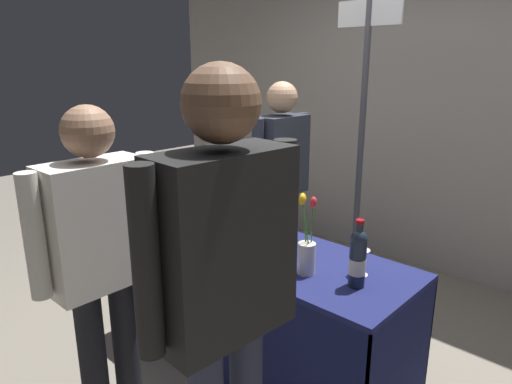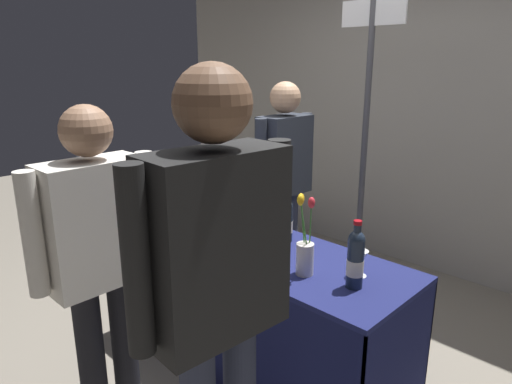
{
  "view_description": "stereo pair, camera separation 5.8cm",
  "coord_description": "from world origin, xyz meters",
  "px_view_note": "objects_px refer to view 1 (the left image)",
  "views": [
    {
      "loc": [
        1.6,
        -1.72,
        1.73
      ],
      "look_at": [
        0.0,
        0.0,
        1.06
      ],
      "focal_mm": 32.23,
      "sensor_mm": 36.0,
      "label": 1
    },
    {
      "loc": [
        1.64,
        -1.68,
        1.73
      ],
      "look_at": [
        0.0,
        0.0,
        1.06
      ],
      "focal_mm": 32.23,
      "sensor_mm": 36.0,
      "label": 2
    }
  ],
  "objects_px": {
    "tasting_table": "(256,284)",
    "featured_wine_bottle": "(358,257)",
    "wine_glass_near_taster": "(276,252)",
    "flower_vase": "(307,250)",
    "taster_foreground_right": "(100,252)",
    "wine_glass_mid": "(268,223)",
    "booth_signpost": "(362,126)",
    "display_bottle_0": "(189,193)",
    "wine_glass_near_vendor": "(362,257)",
    "vendor_presenter": "(281,172)"
  },
  "relations": [
    {
      "from": "tasting_table",
      "to": "wine_glass_near_taster",
      "type": "height_order",
      "value": "wine_glass_near_taster"
    },
    {
      "from": "wine_glass_near_vendor",
      "to": "vendor_presenter",
      "type": "distance_m",
      "value": 1.31
    },
    {
      "from": "flower_vase",
      "to": "vendor_presenter",
      "type": "bearing_deg",
      "value": 135.49
    },
    {
      "from": "wine_glass_mid",
      "to": "booth_signpost",
      "type": "distance_m",
      "value": 1.09
    },
    {
      "from": "featured_wine_bottle",
      "to": "taster_foreground_right",
      "type": "relative_size",
      "value": 0.2
    },
    {
      "from": "vendor_presenter",
      "to": "tasting_table",
      "type": "bearing_deg",
      "value": 32.68
    },
    {
      "from": "flower_vase",
      "to": "booth_signpost",
      "type": "relative_size",
      "value": 0.18
    },
    {
      "from": "tasting_table",
      "to": "wine_glass_near_taster",
      "type": "distance_m",
      "value": 0.5
    },
    {
      "from": "wine_glass_near_vendor",
      "to": "wine_glass_mid",
      "type": "xyz_separation_m",
      "value": [
        -0.64,
        0.06,
        -0.0
      ]
    },
    {
      "from": "featured_wine_bottle",
      "to": "taster_foreground_right",
      "type": "xyz_separation_m",
      "value": [
        -0.8,
        -0.79,
        0.04
      ]
    },
    {
      "from": "vendor_presenter",
      "to": "taster_foreground_right",
      "type": "relative_size",
      "value": 1.02
    },
    {
      "from": "vendor_presenter",
      "to": "display_bottle_0",
      "type": "bearing_deg",
      "value": -16.13
    },
    {
      "from": "featured_wine_bottle",
      "to": "taster_foreground_right",
      "type": "distance_m",
      "value": 1.13
    },
    {
      "from": "wine_glass_mid",
      "to": "vendor_presenter",
      "type": "bearing_deg",
      "value": 124.79
    },
    {
      "from": "tasting_table",
      "to": "flower_vase",
      "type": "relative_size",
      "value": 4.54
    },
    {
      "from": "wine_glass_near_taster",
      "to": "vendor_presenter",
      "type": "height_order",
      "value": "vendor_presenter"
    },
    {
      "from": "wine_glass_mid",
      "to": "booth_signpost",
      "type": "xyz_separation_m",
      "value": [
        -0.01,
        1.0,
        0.45
      ]
    },
    {
      "from": "flower_vase",
      "to": "taster_foreground_right",
      "type": "height_order",
      "value": "taster_foreground_right"
    },
    {
      "from": "display_bottle_0",
      "to": "wine_glass_mid",
      "type": "relative_size",
      "value": 2.59
    },
    {
      "from": "tasting_table",
      "to": "taster_foreground_right",
      "type": "distance_m",
      "value": 0.95
    },
    {
      "from": "tasting_table",
      "to": "wine_glass_near_vendor",
      "type": "height_order",
      "value": "wine_glass_near_vendor"
    },
    {
      "from": "display_bottle_0",
      "to": "flower_vase",
      "type": "height_order",
      "value": "flower_vase"
    },
    {
      "from": "vendor_presenter",
      "to": "featured_wine_bottle",
      "type": "bearing_deg",
      "value": 55.18
    },
    {
      "from": "featured_wine_bottle",
      "to": "booth_signpost",
      "type": "xyz_separation_m",
      "value": [
        -0.69,
        1.17,
        0.4
      ]
    },
    {
      "from": "vendor_presenter",
      "to": "booth_signpost",
      "type": "distance_m",
      "value": 0.66
    },
    {
      "from": "wine_glass_near_vendor",
      "to": "wine_glass_mid",
      "type": "height_order",
      "value": "wine_glass_near_vendor"
    },
    {
      "from": "tasting_table",
      "to": "wine_glass_near_vendor",
      "type": "xyz_separation_m",
      "value": [
        0.62,
        0.06,
        0.33
      ]
    },
    {
      "from": "tasting_table",
      "to": "booth_signpost",
      "type": "distance_m",
      "value": 1.36
    },
    {
      "from": "display_bottle_0",
      "to": "taster_foreground_right",
      "type": "xyz_separation_m",
      "value": [
        0.54,
        -0.93,
        0.04
      ]
    },
    {
      "from": "flower_vase",
      "to": "featured_wine_bottle",
      "type": "bearing_deg",
      "value": 12.39
    },
    {
      "from": "wine_glass_near_taster",
      "to": "tasting_table",
      "type": "bearing_deg",
      "value": 148.61
    },
    {
      "from": "wine_glass_near_vendor",
      "to": "flower_vase",
      "type": "bearing_deg",
      "value": -140.54
    },
    {
      "from": "booth_signpost",
      "to": "wine_glass_near_vendor",
      "type": "bearing_deg",
      "value": -58.43
    },
    {
      "from": "tasting_table",
      "to": "booth_signpost",
      "type": "xyz_separation_m",
      "value": [
        -0.03,
        1.12,
        0.78
      ]
    },
    {
      "from": "wine_glass_mid",
      "to": "vendor_presenter",
      "type": "height_order",
      "value": "vendor_presenter"
    },
    {
      "from": "tasting_table",
      "to": "featured_wine_bottle",
      "type": "relative_size",
      "value": 5.65
    },
    {
      "from": "wine_glass_near_taster",
      "to": "vendor_presenter",
      "type": "xyz_separation_m",
      "value": [
        -0.78,
        0.96,
        0.09
      ]
    },
    {
      "from": "wine_glass_mid",
      "to": "display_bottle_0",
      "type": "bearing_deg",
      "value": -177.38
    },
    {
      "from": "featured_wine_bottle",
      "to": "booth_signpost",
      "type": "distance_m",
      "value": 1.42
    },
    {
      "from": "display_bottle_0",
      "to": "taster_foreground_right",
      "type": "distance_m",
      "value": 1.08
    },
    {
      "from": "display_bottle_0",
      "to": "vendor_presenter",
      "type": "height_order",
      "value": "vendor_presenter"
    },
    {
      "from": "wine_glass_mid",
      "to": "wine_glass_near_vendor",
      "type": "bearing_deg",
      "value": -5.44
    },
    {
      "from": "wine_glass_mid",
      "to": "wine_glass_near_taster",
      "type": "xyz_separation_m",
      "value": [
        0.33,
        -0.31,
        0.02
      ]
    },
    {
      "from": "taster_foreground_right",
      "to": "wine_glass_near_taster",
      "type": "bearing_deg",
      "value": -35.5
    },
    {
      "from": "vendor_presenter",
      "to": "booth_signpost",
      "type": "bearing_deg",
      "value": 129.14
    },
    {
      "from": "flower_vase",
      "to": "taster_foreground_right",
      "type": "xyz_separation_m",
      "value": [
        -0.56,
        -0.74,
        0.06
      ]
    },
    {
      "from": "display_bottle_0",
      "to": "wine_glass_near_vendor",
      "type": "distance_m",
      "value": 1.31
    },
    {
      "from": "featured_wine_bottle",
      "to": "wine_glass_mid",
      "type": "bearing_deg",
      "value": 165.87
    },
    {
      "from": "tasting_table",
      "to": "wine_glass_near_taster",
      "type": "bearing_deg",
      "value": -31.39
    },
    {
      "from": "featured_wine_bottle",
      "to": "wine_glass_near_taster",
      "type": "distance_m",
      "value": 0.38
    }
  ]
}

